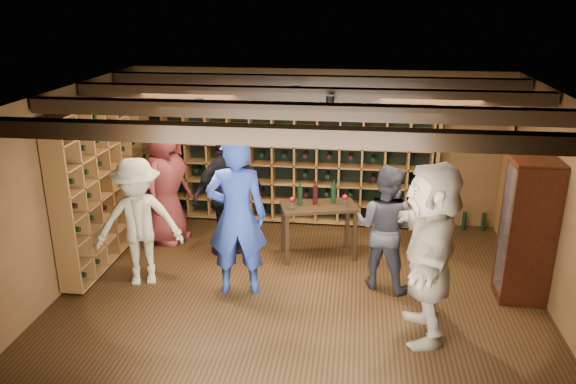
# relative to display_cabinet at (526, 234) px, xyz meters

# --- Properties ---
(ground) EXTENTS (6.00, 6.00, 0.00)m
(ground) POSITION_rel_display_cabinet_xyz_m (-2.71, -0.20, -0.86)
(ground) COLOR #341F0E
(ground) RESTS_ON ground
(room_shell) EXTENTS (6.00, 6.00, 6.00)m
(room_shell) POSITION_rel_display_cabinet_xyz_m (-2.71, -0.15, 1.56)
(room_shell) COLOR brown
(room_shell) RESTS_ON ground
(wine_rack_back) EXTENTS (4.65, 0.30, 2.20)m
(wine_rack_back) POSITION_rel_display_cabinet_xyz_m (-3.24, 2.13, 0.29)
(wine_rack_back) COLOR brown
(wine_rack_back) RESTS_ON ground
(wine_rack_left) EXTENTS (0.30, 2.65, 2.20)m
(wine_rack_left) POSITION_rel_display_cabinet_xyz_m (-5.54, 0.62, 0.29)
(wine_rack_left) COLOR brown
(wine_rack_left) RESTS_ON ground
(crate_shelf) EXTENTS (1.20, 0.32, 2.07)m
(crate_shelf) POSITION_rel_display_cabinet_xyz_m (-0.31, 2.12, 0.71)
(crate_shelf) COLOR brown
(crate_shelf) RESTS_ON ground
(display_cabinet) EXTENTS (0.55, 0.50, 1.75)m
(display_cabinet) POSITION_rel_display_cabinet_xyz_m (0.00, 0.00, 0.00)
(display_cabinet) COLOR #39150B
(display_cabinet) RESTS_ON ground
(man_blue_shirt) EXTENTS (0.80, 0.58, 2.03)m
(man_blue_shirt) POSITION_rel_display_cabinet_xyz_m (-3.50, -0.27, 0.16)
(man_blue_shirt) COLOR navy
(man_blue_shirt) RESTS_ON ground
(man_grey_suit) EXTENTS (0.97, 0.87, 1.63)m
(man_grey_suit) POSITION_rel_display_cabinet_xyz_m (-1.68, 0.09, -0.04)
(man_grey_suit) COLOR black
(man_grey_suit) RESTS_ON ground
(guest_red_floral) EXTENTS (0.82, 1.04, 1.86)m
(guest_red_floral) POSITION_rel_display_cabinet_xyz_m (-4.88, 1.13, 0.07)
(guest_red_floral) COLOR maroon
(guest_red_floral) RESTS_ON ground
(guest_woman_black) EXTENTS (1.11, 1.05, 1.85)m
(guest_woman_black) POSITION_rel_display_cabinet_xyz_m (-3.86, 0.78, 0.07)
(guest_woman_black) COLOR black
(guest_woman_black) RESTS_ON ground
(guest_khaki) EXTENTS (1.22, 0.91, 1.69)m
(guest_khaki) POSITION_rel_display_cabinet_xyz_m (-4.79, -0.22, -0.01)
(guest_khaki) COLOR gray
(guest_khaki) RESTS_ON ground
(guest_beige) EXTENTS (0.61, 1.86, 2.00)m
(guest_beige) POSITION_rel_display_cabinet_xyz_m (-1.26, -0.96, 0.14)
(guest_beige) COLOR tan
(guest_beige) RESTS_ON ground
(tasting_table) EXTENTS (1.15, 0.78, 1.07)m
(tasting_table) POSITION_rel_display_cabinet_xyz_m (-2.58, 0.85, -0.15)
(tasting_table) COLOR black
(tasting_table) RESTS_ON ground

